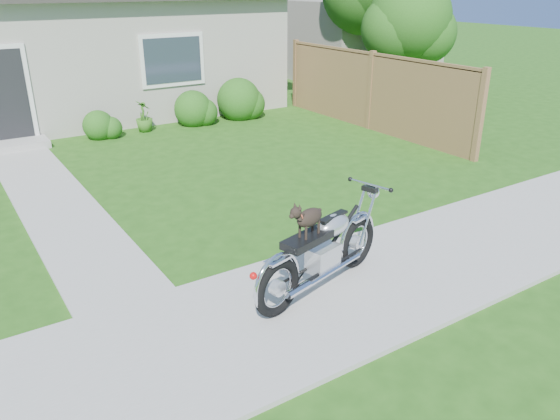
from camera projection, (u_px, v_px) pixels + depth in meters
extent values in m
plane|color=#235114|center=(289.00, 309.00, 6.17)|extent=(80.00, 80.00, 0.00)
cube|color=#9E9B93|center=(289.00, 308.00, 6.16)|extent=(24.00, 2.20, 0.04)
cube|color=#9E9B93|center=(52.00, 199.00, 9.27)|extent=(1.20, 8.00, 0.03)
cube|color=#B0A99E|center=(43.00, 58.00, 14.85)|extent=(12.00, 6.00, 3.00)
cube|color=black|center=(4.00, 99.00, 11.93)|extent=(1.00, 0.06, 2.10)
cube|color=#9E9B93|center=(15.00, 146.00, 12.04)|extent=(1.40, 0.70, 0.16)
cube|color=#2D3847|center=(173.00, 60.00, 13.74)|extent=(1.70, 0.05, 1.30)
cube|color=#9E6547|center=(371.00, 93.00, 13.44)|extent=(0.08, 6.50, 1.80)
cube|color=#9E6547|center=(296.00, 73.00, 15.93)|extent=(0.12, 0.12, 1.90)
cube|color=#9E6547|center=(371.00, 91.00, 13.42)|extent=(0.12, 0.12, 1.90)
cube|color=#9E6547|center=(480.00, 116.00, 10.91)|extent=(0.12, 0.12, 1.90)
cube|color=#9E6547|center=(373.00, 54.00, 13.08)|extent=(0.08, 6.50, 0.08)
cylinder|color=#3D2B1C|center=(405.00, 71.00, 16.18)|extent=(0.28, 0.28, 1.97)
sphere|color=#255817|center=(410.00, 18.00, 15.62)|extent=(2.37, 2.37, 2.37)
sphere|color=#255817|center=(426.00, 33.00, 15.74)|extent=(1.74, 1.74, 1.74)
cylinder|color=#3D2B1C|center=(375.00, 46.00, 18.00)|extent=(0.28, 0.28, 2.89)
sphere|color=#255817|center=(239.00, 100.00, 14.61)|extent=(1.17, 1.17, 1.17)
sphere|color=#255817|center=(98.00, 126.00, 12.78)|extent=(0.72, 0.72, 0.72)
sphere|color=#255817|center=(193.00, 109.00, 13.97)|extent=(0.96, 0.96, 0.96)
imported|color=#356E1E|center=(144.00, 116.00, 13.36)|extent=(0.50, 0.50, 0.76)
torus|color=black|center=(357.00, 242.00, 6.91)|extent=(0.68, 0.28, 0.67)
torus|color=black|center=(277.00, 288.00, 5.88)|extent=(0.68, 0.28, 0.67)
cube|color=silver|center=(323.00, 258.00, 6.41)|extent=(0.45, 0.33, 0.30)
ellipsoid|color=silver|center=(333.00, 225.00, 6.38)|extent=(0.57, 0.41, 0.26)
cube|color=black|center=(307.00, 239.00, 6.07)|extent=(0.69, 0.42, 0.09)
cube|color=silver|center=(358.00, 218.00, 6.78)|extent=(0.33, 0.21, 0.03)
cube|color=silver|center=(277.00, 260.00, 5.75)|extent=(0.33, 0.21, 0.03)
cylinder|color=silver|center=(370.00, 185.00, 6.78)|extent=(0.18, 0.59, 0.03)
sphere|color=silver|center=(373.00, 192.00, 6.88)|extent=(0.21, 0.21, 0.17)
cylinder|color=silver|center=(331.00, 271.00, 6.38)|extent=(1.08, 0.34, 0.06)
ellipsoid|color=black|center=(310.00, 217.00, 5.99)|extent=(0.41, 0.27, 0.20)
sphere|color=black|center=(296.00, 212.00, 5.78)|extent=(0.15, 0.15, 0.12)
cylinder|color=black|center=(300.00, 231.00, 5.99)|extent=(0.04, 0.04, 0.16)
cylinder|color=black|center=(306.00, 233.00, 5.94)|extent=(0.04, 0.04, 0.16)
cylinder|color=black|center=(312.00, 224.00, 6.15)|extent=(0.04, 0.04, 0.16)
cylinder|color=black|center=(319.00, 227.00, 6.09)|extent=(0.04, 0.04, 0.16)
torus|color=#C24A33|center=(299.00, 216.00, 5.84)|extent=(0.08, 0.12, 0.10)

